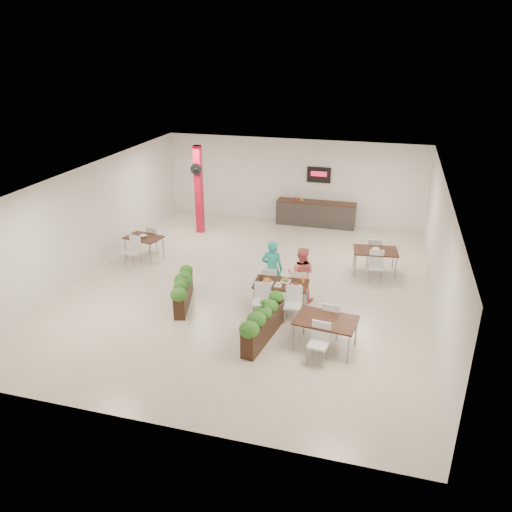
{
  "coord_description": "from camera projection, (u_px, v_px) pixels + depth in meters",
  "views": [
    {
      "loc": [
        3.63,
        -12.48,
        6.45
      ],
      "look_at": [
        0.29,
        -0.38,
        1.1
      ],
      "focal_mm": 35.0,
      "sensor_mm": 36.0,
      "label": 1
    }
  ],
  "objects": [
    {
      "name": "room_shell",
      "position": [
        250.0,
        219.0,
        13.69
      ],
      "size": [
        10.1,
        12.1,
        3.22
      ],
      "color": "white",
      "rests_on": "ground"
    },
    {
      "name": "diner_man",
      "position": [
        272.0,
        269.0,
        13.54
      ],
      "size": [
        0.62,
        0.42,
        1.64
      ],
      "primitive_type": "imported",
      "rotation": [
        0.0,
        0.0,
        3.19
      ],
      "color": "#28ADA3",
      "rests_on": "ground"
    },
    {
      "name": "side_table_c",
      "position": [
        326.0,
        324.0,
        11.23
      ],
      "size": [
        1.46,
        1.66,
        0.92
      ],
      "rotation": [
        0.0,
        0.0,
        -0.12
      ],
      "color": "black",
      "rests_on": "ground"
    },
    {
      "name": "planter_left",
      "position": [
        183.0,
        288.0,
        13.21
      ],
      "size": [
        0.77,
        1.78,
        0.95
      ],
      "rotation": [
        0.0,
        0.0,
        1.84
      ],
      "color": "black",
      "rests_on": "ground"
    },
    {
      "name": "diner_woman",
      "position": [
        301.0,
        274.0,
        13.36
      ],
      "size": [
        0.77,
        0.62,
        1.53
      ],
      "primitive_type": "imported",
      "rotation": [
        0.0,
        0.0,
        3.19
      ],
      "color": "#F46C6D",
      "rests_on": "ground"
    },
    {
      "name": "ground",
      "position": [
        250.0,
        285.0,
        14.48
      ],
      "size": [
        12.0,
        12.0,
        0.0
      ],
      "primitive_type": "plane",
      "color": "beige",
      "rests_on": "ground"
    },
    {
      "name": "side_table_a",
      "position": [
        144.0,
        240.0,
        16.04
      ],
      "size": [
        1.27,
        1.67,
        0.92
      ],
      "rotation": [
        0.0,
        0.0,
        -0.2
      ],
      "color": "black",
      "rests_on": "ground"
    },
    {
      "name": "red_column",
      "position": [
        199.0,
        189.0,
        17.93
      ],
      "size": [
        0.4,
        0.41,
        3.2
      ],
      "color": "#B70C2A",
      "rests_on": "ground"
    },
    {
      "name": "planter_right",
      "position": [
        263.0,
        321.0,
        11.63
      ],
      "size": [
        0.63,
        1.97,
        1.04
      ],
      "rotation": [
        0.0,
        0.0,
        1.42
      ],
      "color": "black",
      "rests_on": "ground"
    },
    {
      "name": "side_table_b",
      "position": [
        375.0,
        254.0,
        15.0
      ],
      "size": [
        1.39,
        1.66,
        0.92
      ],
      "rotation": [
        0.0,
        0.0,
        0.12
      ],
      "color": "black",
      "rests_on": "ground"
    },
    {
      "name": "service_counter",
      "position": [
        316.0,
        213.0,
        19.06
      ],
      "size": [
        3.0,
        0.64,
        2.2
      ],
      "color": "#2A2825",
      "rests_on": "ground"
    },
    {
      "name": "main_table",
      "position": [
        281.0,
        287.0,
        12.93
      ],
      "size": [
        1.44,
        1.68,
        0.92
      ],
      "rotation": [
        0.0,
        0.0,
        0.05
      ],
      "color": "black",
      "rests_on": "ground"
    }
  ]
}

